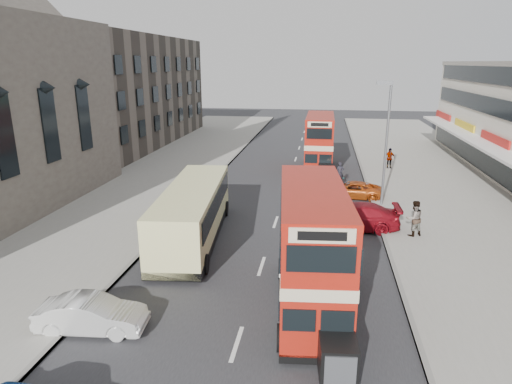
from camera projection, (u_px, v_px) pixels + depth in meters
The scene contains 16 objects.
road_surface at pixel (285, 194), 31.98m from camera, with size 12.00×90.00×0.01m, color #28282B.
pavement_right at pixel (458, 200), 30.21m from camera, with size 12.00×90.00×0.15m, color gray.
pavement_left at pixel (129, 186), 33.72m from camera, with size 12.00×90.00×0.15m, color gray.
kerb_left at pixel (204, 189), 32.86m from camera, with size 0.20×90.00×0.16m, color gray.
kerb_right at pixel (370, 196), 31.07m from camera, with size 0.20×90.00×0.16m, color gray.
brick_terrace at pixel (110, 91), 50.56m from camera, with size 14.00×28.00×12.00m, color #66594C.
street_lamp at pixel (386, 135), 27.78m from camera, with size 1.00×0.20×8.12m.
bus_main at pixel (312, 250), 16.44m from camera, with size 3.08×8.55×4.67m.
bus_second at pixel (319, 142), 38.53m from camera, with size 2.34×8.46×4.66m.
coach at pixel (193, 211), 23.26m from camera, with size 3.63×10.51×2.73m.
car_left_front at pixel (91, 315), 15.52m from camera, with size 1.34×3.85×1.27m, color silver.
car_right_a at pixel (353, 216), 25.06m from camera, with size 2.10×5.16×1.50m, color maroon.
car_right_b at pixel (352, 190), 30.95m from camera, with size 1.89×4.09×1.14m, color #BC4A12.
pedestrian_near at pixel (414, 218), 23.62m from camera, with size 0.74×0.50×2.00m, color gray.
pedestrian_far at pixel (389, 158), 38.90m from camera, with size 1.05×0.44×1.79m, color gray.
cyclist at pixel (340, 179), 33.44m from camera, with size 0.71×1.70×1.96m.
Camera 1 is at (2.61, -10.59, 9.21)m, focal length 30.79 mm.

